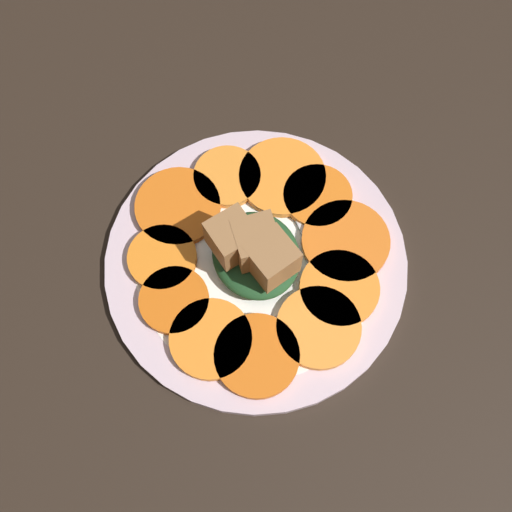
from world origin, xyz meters
The scene contains 15 objects.
table_slab centered at (0.00, 0.00, 1.00)cm, with size 120.00×120.00×2.00cm, color black.
plate centered at (0.00, 0.00, 2.52)cm, with size 29.34×29.34×1.05cm.
carrot_slice_0 centered at (3.91, -8.18, 3.51)cm, with size 6.92×6.92×0.82cm, color orange.
carrot_slice_1 centered at (7.26, -5.75, 3.51)cm, with size 8.81×8.81×0.82cm, color orange.
carrot_slice_2 centered at (9.35, -0.59, 3.51)cm, with size 6.81×6.81×0.82cm, color orange.
carrot_slice_3 centered at (8.00, 5.17, 3.51)cm, with size 8.50×8.50×0.82cm, color orange.
carrot_slice_4 centered at (3.39, 8.35, 3.51)cm, with size 6.67×6.67×0.82cm, color orange.
carrot_slice_5 centered at (-1.09, 8.69, 3.51)cm, with size 6.60×6.60×0.82cm, color #D66114.
carrot_slice_6 centered at (-5.84, 6.79, 3.51)cm, with size 7.63×7.63×0.82cm, color orange.
carrot_slice_7 centered at (-8.84, 3.44, 3.51)cm, with size 7.82×7.82×0.82cm, color #D76215.
carrot_slice_8 centered at (-8.50, -2.82, 3.51)cm, with size 7.87×7.87×0.82cm, color orange.
carrot_slice_9 centered at (-5.75, -6.18, 3.51)cm, with size 7.57×7.57×0.82cm, color orange.
carrot_slice_10 centered at (-1.57, -8.75, 3.51)cm, with size 8.58×8.58×0.82cm, color orange.
center_pile centered at (-0.18, 0.15, 5.85)cm, with size 9.16×8.25×6.35cm.
fork centered at (0.49, -5.65, 3.30)cm, with size 17.14×2.39×0.40cm.
Camera 1 is at (-20.91, 8.33, 60.75)cm, focal length 45.00 mm.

